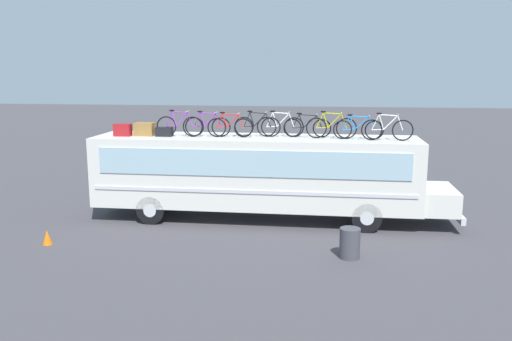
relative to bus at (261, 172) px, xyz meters
The scene contains 16 objects.
ground_plane 1.76m from the bus, behind, with size 120.00×120.00×0.00m, color #423F44.
bus is the anchor object (origin of this frame).
luggage_bag_1 5.23m from the bus, behind, with size 0.60×0.35×0.44m, color maroon.
luggage_bag_2 4.51m from the bus, behind, with size 0.70×0.55×0.47m, color olive.
luggage_bag_3 3.78m from the bus, behind, with size 0.59×0.34×0.33m, color black.
rooftop_bicycle_1 3.37m from the bus, behind, with size 1.70×0.44×0.97m.
rooftop_bicycle_2 2.54m from the bus, behind, with size 1.67×0.44×0.92m.
rooftop_bicycle_3 1.99m from the bus, behind, with size 1.64×0.44×0.90m.
rooftop_bicycle_4 1.68m from the bus, 138.77° to the left, with size 1.68×0.44×0.94m.
rooftop_bicycle_5 1.81m from the bus, 12.68° to the left, with size 1.69×0.44×0.94m.
rooftop_bicycle_6 2.33m from the bus, ahead, with size 1.70×0.44×0.87m.
rooftop_bicycle_7 3.00m from the bus, ahead, with size 1.77×0.44×0.97m.
rooftop_bicycle_8 3.79m from the bus, ahead, with size 1.73×0.44×0.87m.
rooftop_bicycle_9 4.68m from the bus, ahead, with size 1.74×0.44×0.95m.
trash_bin 4.99m from the bus, 50.34° to the right, with size 0.60×0.60×0.90m, color #3F3F47.
traffic_cone 7.47m from the bus, 149.42° to the right, with size 0.31×0.31×0.46m, color orange.
Camera 1 is at (2.51, -18.70, 5.43)m, focal length 37.27 mm.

